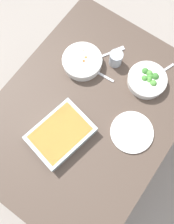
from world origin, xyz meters
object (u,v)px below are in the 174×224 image
Objects in this scene: baking_dish at (61,134)px; stew_bowl at (82,61)px; spoon_by_stew at (96,71)px; fork_on_table at (112,52)px; broccoli_bowl at (147,80)px; side_plate at (132,132)px; spoon_by_broccoli at (158,74)px; drink_cup at (116,59)px.

stew_bowl is at bearing 20.72° from baking_dish.
spoon_by_stew is 0.15m from fork_on_table.
spoon_by_stew is at bearing 177.44° from fork_on_table.
broccoli_bowl is 0.62× the size of baking_dish.
broccoli_bowl is at bearing 17.01° from side_plate.
broccoli_bowl is 1.23× the size of spoon_by_broccoli.
spoon_by_stew is (0.39, 0.06, -0.03)m from baking_dish.
stew_bowl is at bearing 107.89° from broccoli_bowl.
fork_on_table is at bearing 5.54° from baking_dish.
baking_dish is 3.98× the size of drink_cup.
broccoli_bowl reaches higher than spoon_by_stew.
stew_bowl is 0.65× the size of baking_dish.
stew_bowl is 1.25× the size of spoon_by_stew.
broccoli_bowl reaches higher than stew_bowl.
broccoli_bowl reaches higher than spoon_by_broccoli.
side_plate is 0.38m from spoon_by_stew.
stew_bowl reaches higher than side_plate.
broccoli_bowl is at bearing -100.21° from fork_on_table.
baking_dish reaches higher than spoon_by_stew.
spoon_by_stew is 0.34m from spoon_by_broccoli.
broccoli_bowl reaches higher than side_plate.
baking_dish reaches higher than stew_bowl.
side_plate is at bearing -116.91° from spoon_by_stew.
fork_on_table is (0.55, 0.05, -0.03)m from baking_dish.
fork_on_table is (0.04, 0.05, -0.04)m from drink_cup.
spoon_by_stew is at bearing 112.50° from broccoli_bowl.
drink_cup is 0.39× the size of side_plate.
broccoli_bowl reaches higher than fork_on_table.
baking_dish is 2.10× the size of fork_on_table.
side_plate is (-0.28, -0.09, -0.02)m from broccoli_bowl.
baking_dish is at bearing 158.52° from spoon_by_broccoli.
side_plate is 0.47m from fork_on_table.
drink_cup is at bearing 0.64° from baking_dish.
baking_dish is (-0.50, 0.20, 0.00)m from broccoli_bowl.
drink_cup is at bearing 45.56° from side_plate.
fork_on_table is (0.16, -0.09, -0.03)m from stew_bowl.
side_plate is 1.37× the size of fork_on_table.
broccoli_bowl is at bearing -21.55° from baking_dish.
broccoli_bowl is (0.11, -0.34, -0.00)m from stew_bowl.
drink_cup is 0.53× the size of fork_on_table.
baking_dish is at bearing -174.46° from fork_on_table.
spoon_by_broccoli is at bearing -21.48° from baking_dish.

